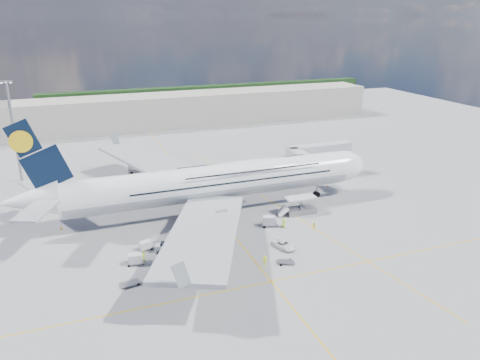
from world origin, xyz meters
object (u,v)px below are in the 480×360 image
object	(u,v)px
jet_bridge	(313,154)
service_van	(284,245)
dolly_nose_far	(286,262)
crew_van	(284,223)
dolly_row_a	(130,283)
cone_nose	(328,186)
cone_wing_left_outer	(112,181)
cone_wing_left_inner	(136,196)
cone_wing_right_outer	(144,282)
airliner	(215,181)
cone_wing_right_inner	(201,236)
crew_wing	(144,256)
crew_loader	(314,226)
dolly_nose_near	(269,221)
baggage_tug	(164,248)
dolly_row_b	(145,245)
catering_truck_inner	(181,180)
cone_tail	(61,228)
dolly_back	(135,259)
light_mast	(14,131)
catering_truck_outer	(142,168)
dolly_row_c	(177,236)
crew_tug	(265,261)
crew_nose	(284,188)
cargo_loader	(299,208)

from	to	relation	value
jet_bridge	service_van	bearing A→B (deg)	-126.34
dolly_nose_far	crew_van	distance (m)	14.61
dolly_row_a	cone_nose	xyz separation A→B (m)	(52.01, 28.09, -0.09)
cone_wing_left_outer	jet_bridge	bearing A→B (deg)	-18.85
cone_wing_left_inner	cone_wing_right_outer	world-z (taller)	cone_wing_left_inner
airliner	crew_van	distance (m)	17.18
cone_wing_right_inner	airliner	bearing A→B (deg)	59.49
dolly_nose_far	crew_wing	size ratio (longest dim) A/B	1.76
service_van	crew_loader	bearing A→B (deg)	9.61
jet_bridge	dolly_nose_near	bearing A→B (deg)	-134.88
dolly_nose_near	cone_wing_right_inner	xyz separation A→B (m)	(-14.30, -0.11, -0.84)
dolly_nose_near	baggage_tug	xyz separation A→B (m)	(-22.03, -3.57, -0.26)
airliner	cone_wing_left_inner	size ratio (longest dim) A/B	125.64
dolly_row_b	dolly_nose_near	xyz separation A→B (m)	(25.01, 1.50, 0.21)
dolly_row_a	service_van	bearing A→B (deg)	-5.43
airliner	dolly_nose_near	world-z (taller)	airliner
catering_truck_inner	jet_bridge	bearing A→B (deg)	-40.63
crew_wing	cone_tail	distance (m)	22.71
dolly_back	cone_nose	xyz separation A→B (m)	(50.24, 21.75, -0.77)
catering_truck_inner	dolly_row_a	bearing A→B (deg)	-143.09
dolly_nose_far	dolly_nose_near	bearing A→B (deg)	102.04
crew_wing	cone_wing_right_outer	size ratio (longest dim) A/B	3.58
light_mast	cone_wing_right_outer	xyz separation A→B (m)	(20.94, -58.49, -12.96)
catering_truck_outer	cone_wing_left_outer	world-z (taller)	catering_truck_outer
cone_tail	cone_nose	bearing A→B (deg)	2.46
cone_wing_right_inner	cone_wing_right_outer	distance (m)	17.93
dolly_row_a	dolly_nose_far	bearing A→B (deg)	-16.44
dolly_nose_near	catering_truck_inner	distance (m)	30.58
cone_wing_left_inner	catering_truck_outer	bearing A→B (deg)	75.71
dolly_row_c	cone_wing_left_outer	world-z (taller)	dolly_row_c
dolly_nose_far	cone_wing_right_outer	bearing A→B (deg)	-159.96
crew_loader	crew_wing	distance (m)	33.58
baggage_tug	cone_nose	distance (m)	48.76
crew_wing	cone_wing_left_inner	size ratio (longest dim) A/B	2.88
jet_bridge	cone_tail	distance (m)	61.88
cone_wing_right_outer	light_mast	bearing A→B (deg)	109.69
dolly_nose_near	cone_wing_left_outer	xyz separation A→B (m)	(-26.68, 38.33, -0.84)
crew_tug	cone_wing_left_inner	size ratio (longest dim) A/B	3.05
catering_truck_outer	crew_nose	bearing A→B (deg)	-4.93
crew_loader	cone_wing_right_inner	size ratio (longest dim) A/B	2.92
crew_wing	cone_wing_right_outer	world-z (taller)	crew_wing
light_mast	cone_tail	size ratio (longest dim) A/B	40.67
crew_wing	cone_tail	world-z (taller)	crew_wing
dolly_row_a	crew_loader	world-z (taller)	crew_loader
crew_nose	crew_wing	size ratio (longest dim) A/B	0.92
dolly_nose_far	cone_wing_left_outer	size ratio (longest dim) A/B	5.73
cargo_loader	crew_tug	world-z (taller)	cargo_loader
cargo_loader	dolly_nose_far	world-z (taller)	cargo_loader
light_mast	crew_tug	xyz separation A→B (m)	(40.98, -60.18, -12.24)
dolly_row_a	crew_tug	world-z (taller)	crew_tug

